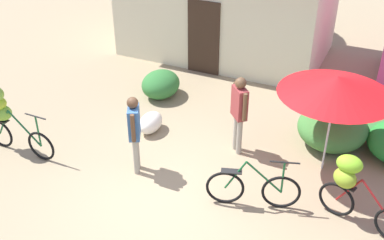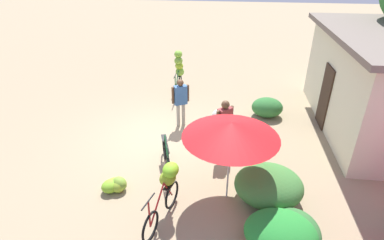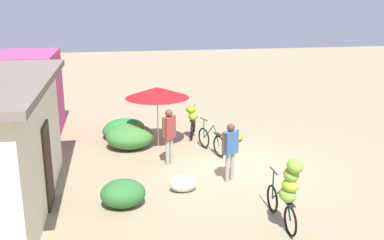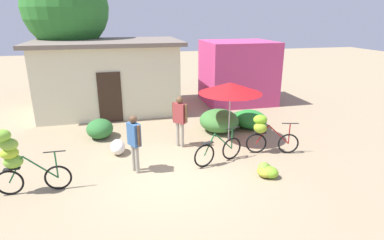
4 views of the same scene
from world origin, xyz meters
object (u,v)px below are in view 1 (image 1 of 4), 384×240
bicycle_leftmost (1,108)px  bicycle_center_loaded (354,185)px  building_low (228,0)px  bicycle_near_pile (253,189)px  person_bystander (134,127)px  market_umbrella (337,85)px  produce_sack (151,123)px  person_vendor (239,107)px

bicycle_leftmost → bicycle_center_loaded: (6.69, 0.82, -0.23)m
building_low → bicycle_leftmost: 7.13m
bicycle_near_pile → person_bystander: bearing=179.6°
market_umbrella → produce_sack: (-3.71, -0.25, -1.61)m
market_umbrella → produce_sack: bearing=-176.1°
person_vendor → produce_sack: bearing=-177.1°
building_low → bicycle_center_loaded: building_low is taller
bicycle_near_pile → bicycle_center_loaded: 1.65m
building_low → bicycle_center_loaded: size_ratio=3.91×
market_umbrella → bicycle_leftmost: 6.43m
bicycle_center_loaded → building_low: bearing=127.4°
bicycle_leftmost → market_umbrella: bearing=19.2°
bicycle_leftmost → person_vendor: size_ratio=1.03×
person_bystander → bicycle_center_loaded: bearing=4.5°
bicycle_leftmost → person_vendor: person_vendor is taller
building_low → bicycle_leftmost: building_low is taller
market_umbrella → produce_sack: 4.05m
building_low → bicycle_near_pile: building_low is taller
person_vendor → person_bystander: bearing=-136.7°
market_umbrella → bicycle_center_loaded: bearing=-62.2°
market_umbrella → bicycle_center_loaded: market_umbrella is taller
building_low → produce_sack: (0.18, -4.94, -1.33)m
building_low → bicycle_near_pile: size_ratio=3.91×
market_umbrella → bicycle_center_loaded: 1.81m
bicycle_center_loaded → person_bystander: (-3.93, -0.31, 0.24)m
market_umbrella → person_bystander: (-3.26, -1.59, -0.84)m
building_low → produce_sack: building_low is taller
bicycle_near_pile → person_vendor: bearing=119.7°
bicycle_near_pile → produce_sack: bicycle_near_pile is taller
bicycle_leftmost → person_bystander: bicycle_leftmost is taller
bicycle_center_loaded → person_bystander: person_bystander is taller
bicycle_leftmost → bicycle_center_loaded: bicycle_leftmost is taller
produce_sack → person_bystander: 1.61m
bicycle_near_pile → produce_sack: (-2.81, 1.35, -0.15)m
building_low → market_umbrella: (3.88, -4.69, 0.27)m
building_low → bicycle_center_loaded: (4.56, -5.96, -0.81)m
person_bystander → bicycle_near_pile: bearing=-0.4°
market_umbrella → person_vendor: 1.91m
building_low → market_umbrella: 6.09m
bicycle_center_loaded → person_vendor: 2.67m
building_low → person_vendor: bearing=-66.0°
person_vendor → person_bystander: person_vendor is taller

